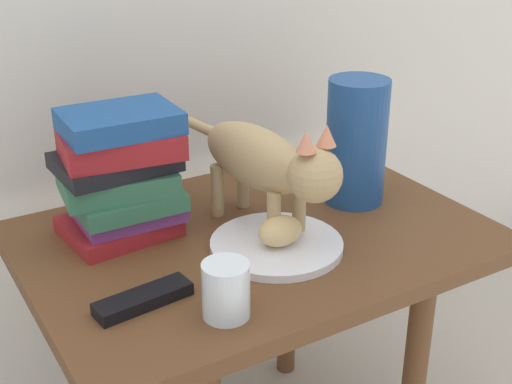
% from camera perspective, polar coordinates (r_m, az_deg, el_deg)
% --- Properties ---
extents(side_table, '(0.81, 0.57, 0.53)m').
position_cam_1_polar(side_table, '(1.29, 0.00, -6.22)').
color(side_table, brown).
rests_on(side_table, ground).
extents(plate, '(0.23, 0.23, 0.01)m').
position_cam_1_polar(plate, '(1.20, 1.76, -4.30)').
color(plate, white).
rests_on(plate, side_table).
extents(bread_roll, '(0.08, 0.07, 0.05)m').
position_cam_1_polar(bread_roll, '(1.18, 2.13, -3.14)').
color(bread_roll, '#E0BC7A').
rests_on(bread_roll, plate).
extents(cat, '(0.13, 0.48, 0.23)m').
position_cam_1_polar(cat, '(1.21, 0.82, 2.47)').
color(cat, tan).
rests_on(cat, side_table).
extents(book_stack, '(0.22, 0.18, 0.23)m').
position_cam_1_polar(book_stack, '(1.23, -10.96, 1.41)').
color(book_stack, maroon).
rests_on(book_stack, side_table).
extents(green_vase, '(0.12, 0.12, 0.24)m').
position_cam_1_polar(green_vase, '(1.35, 8.15, 4.07)').
color(green_vase, navy).
rests_on(green_vase, side_table).
extents(candle_jar, '(0.07, 0.07, 0.08)m').
position_cam_1_polar(candle_jar, '(1.02, -2.45, -8.19)').
color(candle_jar, silver).
rests_on(candle_jar, side_table).
extents(tv_remote, '(0.15, 0.06, 0.02)m').
position_cam_1_polar(tv_remote, '(1.07, -9.14, -8.57)').
color(tv_remote, black).
rests_on(tv_remote, side_table).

